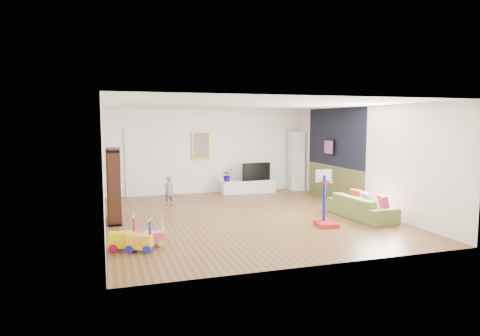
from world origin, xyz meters
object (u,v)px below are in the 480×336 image
object	(u,v)px
media_console	(248,187)
basketball_hoop	(327,198)
sofa	(362,207)
bookshelf	(114,185)

from	to	relation	value
media_console	basketball_hoop	distance (m)	4.77
media_console	basketball_hoop	bearing A→B (deg)	-86.67
media_console	sofa	world-z (taller)	sofa
media_console	bookshelf	bearing A→B (deg)	-145.56
bookshelf	sofa	bearing A→B (deg)	-12.82
media_console	basketball_hoop	size ratio (longest dim) A/B	1.41
sofa	basketball_hoop	size ratio (longest dim) A/B	1.48
sofa	basketball_hoop	xyz separation A→B (m)	(-1.19, -0.44, 0.35)
media_console	sofa	distance (m)	4.53
bookshelf	basketball_hoop	bearing A→B (deg)	-21.53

